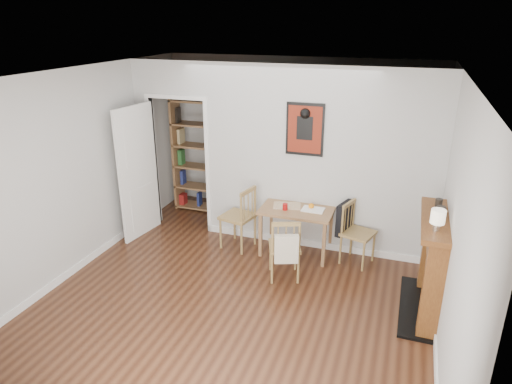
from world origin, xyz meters
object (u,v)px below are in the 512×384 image
at_px(chair_right, 357,233).
at_px(chair_front, 285,247).
at_px(notebook, 313,210).
at_px(bookshelf, 197,156).
at_px(fireplace, 433,263).
at_px(red_glass, 285,207).
at_px(ceramic_jar_a, 441,212).
at_px(ceramic_jar_b, 439,203).
at_px(chair_left, 238,217).
at_px(mantel_lamp, 438,218).
at_px(orange_fruit, 311,206).
at_px(dining_table, 297,214).

relative_size(chair_right, chair_front, 1.01).
bearing_deg(notebook, bookshelf, 155.80).
distance_m(fireplace, red_glass, 2.07).
distance_m(chair_right, red_glass, 1.03).
relative_size(ceramic_jar_a, ceramic_jar_b, 1.16).
bearing_deg(notebook, chair_right, -2.34).
relative_size(chair_left, mantel_lamp, 4.13).
height_order(chair_left, orange_fruit, chair_left).
bearing_deg(chair_front, mantel_lamp, -16.18).
xyz_separation_m(chair_front, ceramic_jar_a, (1.75, -0.11, 0.78)).
bearing_deg(fireplace, chair_front, 174.97).
relative_size(chair_front, ceramic_jar_a, 7.37).
xyz_separation_m(chair_front, mantel_lamp, (1.70, -0.49, 0.87)).
height_order(orange_fruit, ceramic_jar_b, ceramic_jar_b).
xyz_separation_m(chair_left, bookshelf, (-1.16, 1.12, 0.49)).
bearing_deg(ceramic_jar_a, mantel_lamp, -97.52).
xyz_separation_m(red_glass, notebook, (0.37, 0.12, -0.04)).
bearing_deg(fireplace, ceramic_jar_a, 90.16).
height_order(chair_right, bookshelf, bookshelf).
xyz_separation_m(chair_left, chair_front, (0.87, -0.60, -0.03)).
xyz_separation_m(chair_right, notebook, (-0.62, 0.03, 0.24)).
xyz_separation_m(chair_right, orange_fruit, (-0.66, 0.07, 0.27)).
bearing_deg(dining_table, red_glass, -148.51).
distance_m(red_glass, mantel_lamp, 2.24).
bearing_deg(chair_left, mantel_lamp, -23.12).
xyz_separation_m(fireplace, ceramic_jar_a, (-0.00, 0.05, 0.60)).
bearing_deg(mantel_lamp, notebook, 141.00).
distance_m(bookshelf, red_glass, 2.19).
bearing_deg(ceramic_jar_b, notebook, 160.01).
distance_m(chair_right, chair_front, 1.08).
bearing_deg(fireplace, notebook, 150.55).
relative_size(dining_table, mantel_lamp, 4.40).
xyz_separation_m(red_glass, orange_fruit, (0.33, 0.16, -0.01)).
height_order(chair_left, ceramic_jar_a, ceramic_jar_a).
height_order(dining_table, ceramic_jar_b, ceramic_jar_b).
bearing_deg(bookshelf, ceramic_jar_a, -25.84).
bearing_deg(orange_fruit, ceramic_jar_a, -28.73).
bearing_deg(notebook, red_glass, -162.41).
distance_m(chair_right, ceramic_jar_a, 1.45).
xyz_separation_m(chair_right, ceramic_jar_a, (0.93, -0.80, 0.77)).
relative_size(red_glass, orange_fruit, 1.18).
distance_m(chair_left, fireplace, 2.73).
bearing_deg(bookshelf, ceramic_jar_b, -22.52).
bearing_deg(ceramic_jar_b, orange_fruit, 159.10).
relative_size(fireplace, notebook, 4.18).
relative_size(bookshelf, fireplace, 1.55).
xyz_separation_m(orange_fruit, mantel_lamp, (1.54, -1.26, 0.58)).
distance_m(chair_right, orange_fruit, 0.72).
relative_size(dining_table, ceramic_jar_b, 9.99).
height_order(ceramic_jar_a, ceramic_jar_b, ceramic_jar_a).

